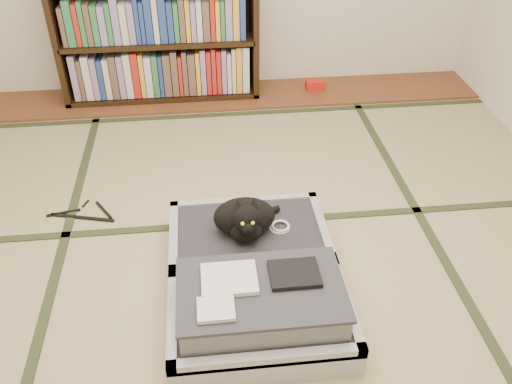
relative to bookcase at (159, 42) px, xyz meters
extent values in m
plane|color=tan|center=(0.50, -2.07, -0.45)|extent=(4.50, 4.50, 0.00)
cube|color=brown|center=(0.50, -0.07, -0.44)|extent=(4.00, 0.50, 0.02)
cube|color=red|center=(1.22, -0.04, -0.40)|extent=(0.15, 0.09, 0.07)
cube|color=#2D381E|center=(-0.50, -2.07, -0.45)|extent=(0.05, 4.50, 0.01)
cube|color=#2D381E|center=(1.50, -2.07, -0.45)|extent=(0.05, 4.50, 0.01)
cube|color=#2D381E|center=(0.50, -1.67, -0.45)|extent=(4.00, 0.05, 0.01)
cube|color=#2D381E|center=(0.50, -0.37, -0.45)|extent=(4.00, 0.05, 0.01)
cube|color=black|center=(-0.73, 0.00, 0.02)|extent=(0.04, 0.34, 0.96)
cube|color=black|center=(0.73, 0.00, 0.02)|extent=(0.04, 0.34, 0.96)
cube|color=black|center=(0.00, 0.00, -0.42)|extent=(1.49, 0.34, 0.04)
cube|color=black|center=(0.00, 0.00, 0.02)|extent=(1.43, 0.34, 0.03)
cube|color=black|center=(0.00, 0.16, 0.02)|extent=(1.49, 0.02, 0.96)
cube|color=gray|center=(0.00, -0.02, -0.20)|extent=(1.34, 0.24, 0.41)
cube|color=gray|center=(0.00, -0.02, 0.21)|extent=(1.34, 0.24, 0.36)
cube|color=silver|center=(0.49, -2.46, -0.38)|extent=(0.81, 0.54, 0.14)
cube|color=#333139|center=(0.49, -2.46, -0.34)|extent=(0.72, 0.45, 0.11)
cube|color=silver|center=(0.49, -2.70, -0.31)|extent=(0.81, 0.04, 0.05)
cube|color=silver|center=(0.49, -2.21, -0.31)|extent=(0.81, 0.04, 0.05)
cube|color=silver|center=(0.11, -2.46, -0.31)|extent=(0.04, 0.54, 0.05)
cube|color=silver|center=(0.87, -2.46, -0.31)|extent=(0.04, 0.54, 0.05)
cube|color=silver|center=(0.49, -1.92, -0.38)|extent=(0.81, 0.54, 0.14)
cube|color=#333139|center=(0.49, -1.92, -0.34)|extent=(0.72, 0.45, 0.11)
cube|color=silver|center=(0.49, -2.16, -0.31)|extent=(0.81, 0.04, 0.05)
cube|color=silver|center=(0.49, -1.67, -0.31)|extent=(0.81, 0.04, 0.05)
cube|color=silver|center=(0.11, -1.92, -0.31)|extent=(0.04, 0.54, 0.05)
cube|color=silver|center=(0.87, -1.92, -0.31)|extent=(0.04, 0.54, 0.05)
cylinder|color=black|center=(0.49, -2.19, -0.30)|extent=(0.73, 0.03, 0.03)
cube|color=gray|center=(0.49, -2.46, -0.25)|extent=(0.69, 0.42, 0.14)
cube|color=#39383F|center=(0.49, -2.46, -0.17)|extent=(0.71, 0.44, 0.02)
cube|color=silver|center=(0.36, -2.40, -0.14)|extent=(0.24, 0.19, 0.02)
cube|color=black|center=(0.64, -2.40, -0.14)|extent=(0.22, 0.17, 0.02)
cube|color=silver|center=(0.29, -2.56, -0.14)|extent=(0.15, 0.13, 0.02)
cube|color=white|center=(0.25, -2.71, -0.37)|extent=(0.06, 0.01, 0.05)
cube|color=white|center=(0.38, -2.71, -0.39)|extent=(0.05, 0.01, 0.04)
cube|color=orange|center=(0.76, -2.71, -0.37)|extent=(0.05, 0.01, 0.04)
cube|color=#197F33|center=(0.68, -2.71, -0.35)|extent=(0.04, 0.01, 0.03)
ellipsoid|color=black|center=(0.47, -1.92, -0.20)|extent=(0.31, 0.20, 0.19)
ellipsoid|color=black|center=(0.47, -2.01, -0.22)|extent=(0.15, 0.11, 0.11)
ellipsoid|color=black|center=(0.47, -2.04, -0.10)|extent=(0.13, 0.12, 0.13)
sphere|color=black|center=(0.47, -2.10, -0.13)|extent=(0.06, 0.06, 0.06)
cone|color=black|center=(0.43, -2.02, -0.04)|extent=(0.05, 0.06, 0.06)
cone|color=black|center=(0.51, -2.02, -0.04)|extent=(0.05, 0.06, 0.06)
sphere|color=#A5BF33|center=(0.44, -2.10, -0.10)|extent=(0.02, 0.02, 0.02)
sphere|color=#A5BF33|center=(0.49, -2.10, -0.10)|extent=(0.02, 0.02, 0.02)
cylinder|color=black|center=(0.58, -1.82, -0.27)|extent=(0.19, 0.11, 0.03)
torus|color=white|center=(0.65, -1.92, -0.29)|extent=(0.11, 0.11, 0.02)
torus|color=white|center=(0.65, -1.92, -0.28)|extent=(0.09, 0.09, 0.01)
cube|color=black|center=(-0.43, -1.53, -0.44)|extent=(0.37, 0.12, 0.01)
cube|color=black|center=(-0.55, -1.47, -0.44)|extent=(0.19, 0.05, 0.01)
cube|color=black|center=(-0.32, -1.47, -0.44)|extent=(0.11, 0.17, 0.01)
cylinder|color=black|center=(-0.43, -1.39, -0.44)|extent=(0.04, 0.07, 0.01)
camera|label=1|loc=(0.29, -4.03, 1.51)|focal=38.00mm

